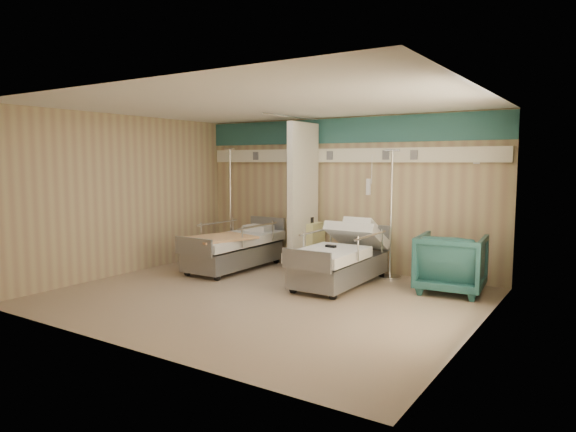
{
  "coord_description": "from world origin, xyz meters",
  "views": [
    {
      "loc": [
        4.33,
        -6.02,
        1.99
      ],
      "look_at": [
        0.05,
        0.6,
        1.15
      ],
      "focal_mm": 32.0,
      "sensor_mm": 36.0,
      "label": 1
    }
  ],
  "objects_px": {
    "iv_stand_right": "(390,252)",
    "visitor_armchair": "(451,263)",
    "bed_left": "(234,252)",
    "iv_stand_left": "(231,237)",
    "bed_right": "(340,265)",
    "bedside_cabinet": "(308,245)"
  },
  "relations": [
    {
      "from": "iv_stand_left",
      "to": "bed_left",
      "type": "bearing_deg",
      "value": -47.36
    },
    {
      "from": "bed_left",
      "to": "visitor_armchair",
      "type": "relative_size",
      "value": 2.18
    },
    {
      "from": "iv_stand_left",
      "to": "iv_stand_right",
      "type": "bearing_deg",
      "value": 3.0
    },
    {
      "from": "bedside_cabinet",
      "to": "visitor_armchair",
      "type": "xyz_separation_m",
      "value": [
        2.79,
        -0.43,
        0.02
      ]
    },
    {
      "from": "bed_left",
      "to": "bedside_cabinet",
      "type": "bearing_deg",
      "value": 40.6
    },
    {
      "from": "bedside_cabinet",
      "to": "iv_stand_right",
      "type": "distance_m",
      "value": 1.65
    },
    {
      "from": "visitor_armchair",
      "to": "iv_stand_right",
      "type": "xyz_separation_m",
      "value": [
        -1.14,
        0.42,
        -0.0
      ]
    },
    {
      "from": "bed_left",
      "to": "bedside_cabinet",
      "type": "distance_m",
      "value": 1.39
    },
    {
      "from": "bed_right",
      "to": "bedside_cabinet",
      "type": "bearing_deg",
      "value": 141.95
    },
    {
      "from": "bed_left",
      "to": "bedside_cabinet",
      "type": "relative_size",
      "value": 2.54
    },
    {
      "from": "bed_right",
      "to": "bedside_cabinet",
      "type": "height_order",
      "value": "bedside_cabinet"
    },
    {
      "from": "visitor_armchair",
      "to": "bedside_cabinet",
      "type": "bearing_deg",
      "value": -14.03
    },
    {
      "from": "iv_stand_right",
      "to": "visitor_armchair",
      "type": "bearing_deg",
      "value": -20.37
    },
    {
      "from": "visitor_armchair",
      "to": "iv_stand_left",
      "type": "relative_size",
      "value": 0.44
    },
    {
      "from": "iv_stand_right",
      "to": "iv_stand_left",
      "type": "distance_m",
      "value": 3.36
    },
    {
      "from": "iv_stand_left",
      "to": "visitor_armchair",
      "type": "bearing_deg",
      "value": -3.16
    },
    {
      "from": "bed_right",
      "to": "bed_left",
      "type": "distance_m",
      "value": 2.2
    },
    {
      "from": "bed_left",
      "to": "iv_stand_left",
      "type": "height_order",
      "value": "iv_stand_left"
    },
    {
      "from": "bed_right",
      "to": "bedside_cabinet",
      "type": "xyz_separation_m",
      "value": [
        -1.15,
        0.9,
        0.11
      ]
    },
    {
      "from": "bed_left",
      "to": "bedside_cabinet",
      "type": "height_order",
      "value": "bedside_cabinet"
    },
    {
      "from": "bedside_cabinet",
      "to": "iv_stand_left",
      "type": "relative_size",
      "value": 0.38
    },
    {
      "from": "bed_left",
      "to": "bedside_cabinet",
      "type": "xyz_separation_m",
      "value": [
        1.05,
        0.9,
        0.11
      ]
    }
  ]
}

